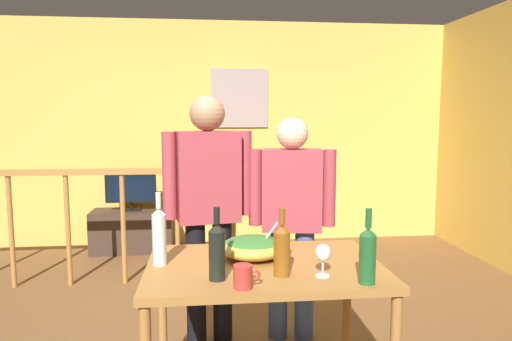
{
  "coord_description": "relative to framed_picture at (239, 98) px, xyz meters",
  "views": [
    {
      "loc": [
        0.0,
        -2.84,
        1.52
      ],
      "look_at": [
        0.28,
        -0.2,
        1.21
      ],
      "focal_mm": 32.42,
      "sensor_mm": 36.0,
      "label": 1
    }
  ],
  "objects": [
    {
      "name": "wine_bottle_amber",
      "position": [
        -0.05,
        -3.45,
        -0.83
      ],
      "size": [
        0.08,
        0.08,
        0.32
      ],
      "color": "brown",
      "rests_on": "serving_table"
    },
    {
      "name": "person_standing_left",
      "position": [
        -0.39,
        -2.52,
        -0.76
      ],
      "size": [
        0.58,
        0.29,
        1.66
      ],
      "rotation": [
        0.0,
        0.0,
        3.31
      ],
      "color": "black",
      "rests_on": "ground_plane"
    },
    {
      "name": "wine_glass",
      "position": [
        0.14,
        -3.48,
        -0.86
      ],
      "size": [
        0.07,
        0.07,
        0.16
      ],
      "color": "silver",
      "rests_on": "serving_table"
    },
    {
      "name": "tv_console",
      "position": [
        -1.24,
        -0.29,
        -1.5
      ],
      "size": [
        0.9,
        0.4,
        0.47
      ],
      "primitive_type": "cube",
      "color": "#38281E",
      "rests_on": "ground_plane"
    },
    {
      "name": "serving_table",
      "position": [
        -0.11,
        -3.27,
        -1.05
      ],
      "size": [
        1.19,
        0.8,
        0.78
      ],
      "color": "#9E6B33",
      "rests_on": "ground_plane"
    },
    {
      "name": "back_wall",
      "position": [
        -0.39,
        0.06,
        -0.42
      ],
      "size": [
        5.91,
        0.1,
        2.64
      ],
      "primitive_type": "cube",
      "color": "gold",
      "rests_on": "ground_plane"
    },
    {
      "name": "mug_red",
      "position": [
        -0.24,
        -3.59,
        -0.91
      ],
      "size": [
        0.12,
        0.08,
        0.1
      ],
      "color": "#B7332D",
      "rests_on": "serving_table"
    },
    {
      "name": "framed_picture",
      "position": [
        0.0,
        0.0,
        0.0
      ],
      "size": [
        0.68,
        0.03,
        0.69
      ],
      "primitive_type": "cube",
      "color": "gray"
    },
    {
      "name": "flat_screen_tv",
      "position": [
        -1.24,
        -0.32,
        -1.03
      ],
      "size": [
        0.55,
        0.12,
        0.41
      ],
      "color": "black",
      "rests_on": "tv_console"
    },
    {
      "name": "stair_railing",
      "position": [
        -1.18,
        -1.33,
        -1.06
      ],
      "size": [
        3.0,
        0.1,
        1.11
      ],
      "color": "#9E6B33",
      "rests_on": "ground_plane"
    },
    {
      "name": "salad_bowl",
      "position": [
        -0.15,
        -3.16,
        -0.9
      ],
      "size": [
        0.36,
        0.36,
        0.19
      ],
      "color": "gold",
      "rests_on": "serving_table"
    },
    {
      "name": "person_standing_right",
      "position": [
        0.17,
        -2.52,
        -0.85
      ],
      "size": [
        0.58,
        0.28,
        1.52
      ],
      "rotation": [
        0.0,
        0.0,
        2.97
      ],
      "color": "#3D5684",
      "rests_on": "ground_plane"
    },
    {
      "name": "wine_bottle_clear",
      "position": [
        -0.64,
        -3.23,
        -0.81
      ],
      "size": [
        0.07,
        0.07,
        0.37
      ],
      "color": "silver",
      "rests_on": "serving_table"
    },
    {
      "name": "wine_bottle_green",
      "position": [
        0.32,
        -3.59,
        -0.83
      ],
      "size": [
        0.07,
        0.07,
        0.34
      ],
      "color": "#1E5628",
      "rests_on": "serving_table"
    },
    {
      "name": "wine_bottle_dark",
      "position": [
        -0.35,
        -3.48,
        -0.82
      ],
      "size": [
        0.08,
        0.08,
        0.34
      ],
      "color": "black",
      "rests_on": "serving_table"
    }
  ]
}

